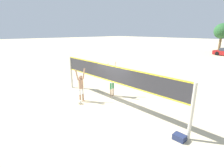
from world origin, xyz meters
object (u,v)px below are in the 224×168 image
player_blocker (112,78)px  gear_bag (179,137)px  tree_left_cluster (222,31)px  player_spiker (81,85)px  volleyball (80,102)px  volleyball_net (112,77)px

player_blocker → gear_bag: 5.69m
gear_bag → tree_left_cluster: 34.57m
player_blocker → player_spiker: bearing=-16.5°
gear_bag → volleyball: bearing=-170.5°
volleyball_net → volleyball: (-1.44, -1.26, -1.55)m
player_blocker → gear_bag: size_ratio=4.85×
volleyball → gear_bag: gear_bag is taller
volleyball_net → gear_bag: (4.27, -0.31, -1.55)m
player_spiker → volleyball: 1.04m
volleyball → gear_bag: bearing=9.5°
gear_bag → player_spiker: bearing=-174.0°
gear_bag → tree_left_cluster: (-8.95, 33.16, 3.94)m
player_spiker → gear_bag: player_spiker is taller
volleyball → tree_left_cluster: 34.49m
player_blocker → volleyball: player_blocker is taller
volleyball_net → tree_left_cluster: 33.27m
player_blocker → volleyball: (-0.29, -2.30, -1.07)m
player_spiker → player_blocker: size_ratio=0.90×
player_spiker → tree_left_cluster: 34.05m
player_blocker → gear_bag: (5.42, -1.35, -1.07)m
player_blocker → tree_left_cluster: (-3.53, 31.81, 2.87)m
volleyball_net → player_blocker: volleyball_net is taller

